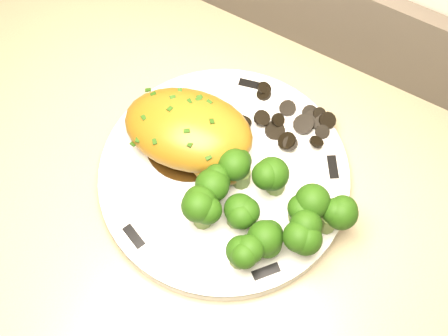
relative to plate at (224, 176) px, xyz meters
The scene contains 10 objects.
plate is the anchor object (origin of this frame).
rim_accent_0 0.12m from the plate, 32.83° to the left, with size 0.03×0.01×0.00m, color black.
rim_accent_1 0.12m from the plate, 104.83° to the left, with size 0.03×0.01×0.00m, color black.
rim_accent_2 0.12m from the plate, behind, with size 0.03×0.01×0.00m, color black.
rim_accent_3 0.12m from the plate, 111.17° to the right, with size 0.03×0.01×0.00m, color black.
rim_accent_4 0.12m from the plate, 39.17° to the right, with size 0.03×0.01×0.00m, color black.
gravy_pool 0.06m from the plate, 166.14° to the left, with size 0.10×0.10×0.00m, color black.
chicken_breast 0.06m from the plate, 166.54° to the left, with size 0.17×0.13×0.06m.
mushroom_pile 0.09m from the plate, 69.20° to the left, with size 0.09×0.07×0.03m.
broccoli_florets 0.08m from the plate, 25.60° to the right, with size 0.16×0.12×0.05m.
Camera 1 is at (-0.57, 1.52, 1.50)m, focal length 45.00 mm.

